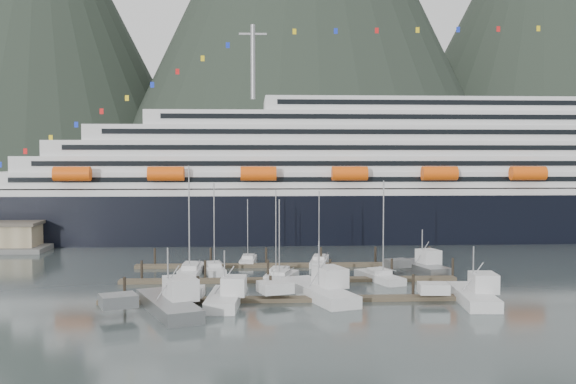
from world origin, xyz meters
name	(u,v)px	position (x,y,z in m)	size (l,w,h in m)	color
ground	(326,285)	(0.00, 0.00, 0.00)	(1600.00, 1600.00, 0.00)	#3F4A4B
mountains	(314,11)	(52.48, 588.54, 163.40)	(870.00, 440.00, 420.00)	black
cruise_ship	(434,183)	(30.03, 54.94, 12.04)	(210.00, 30.40, 50.30)	black
dock_near	(296,299)	(-4.93, -9.95, 0.31)	(48.18, 2.28, 3.20)	#483C2E
dock_mid	(290,279)	(-4.93, 3.05, 0.31)	(48.18, 2.28, 3.20)	#483C2E
dock_far	(285,265)	(-4.93, 16.05, 0.31)	(48.18, 2.28, 3.20)	#483C2E
sailboat_a	(214,270)	(-16.22, 11.25, 0.43)	(4.42, 9.60, 14.31)	silver
sailboat_b	(191,272)	(-19.52, 8.75, 0.46)	(3.23, 11.19, 17.03)	silver
sailboat_c	(281,279)	(-6.13, 3.02, 0.42)	(5.71, 10.14, 12.30)	silver
sailboat_d	(277,274)	(-6.59, 6.96, 0.40)	(4.32, 10.02, 13.32)	silver
sailboat_e	(190,270)	(-19.81, 11.54, 0.41)	(3.16, 9.92, 12.60)	silver
sailboat_f	(248,261)	(-10.95, 19.99, 0.40)	(2.99, 8.33, 11.16)	silver
sailboat_g	(319,262)	(0.89, 18.52, 0.40)	(4.23, 10.27, 12.61)	silver
sailboat_h	(379,278)	(7.98, 2.95, 0.45)	(6.07, 10.29, 14.95)	silver
trawler_a	(167,303)	(-20.07, -15.06, 1.00)	(12.31, 15.28, 8.20)	gray
trawler_b	(224,297)	(-13.72, -11.69, 0.92)	(8.70, 11.41, 7.26)	silver
trawler_c	(318,290)	(-2.03, -8.16, 0.98)	(12.39, 16.04, 8.00)	silver
trawler_d	(472,294)	(16.58, -11.73, 0.95)	(9.59, 12.94, 7.58)	silver
trawler_e	(421,266)	(15.77, 9.70, 0.92)	(9.38, 11.72, 7.25)	gray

